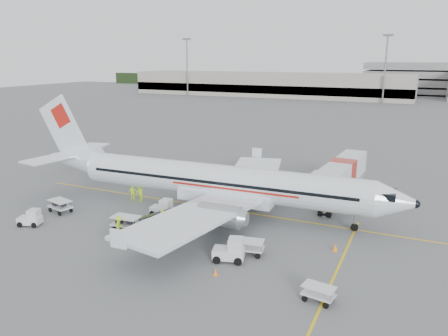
{
  "coord_description": "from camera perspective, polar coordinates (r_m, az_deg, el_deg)",
  "views": [
    {
      "loc": [
        18.71,
        -38.39,
        15.17
      ],
      "look_at": [
        0.0,
        2.0,
        3.8
      ],
      "focal_mm": 35.0,
      "sensor_mm": 36.0,
      "label": 1
    }
  ],
  "objects": [
    {
      "name": "ground",
      "position": [
        45.32,
        -1.07,
        -5.23
      ],
      "size": [
        360.0,
        360.0,
        0.0
      ],
      "primitive_type": "plane",
      "color": "#56595B"
    },
    {
      "name": "stripe_lead",
      "position": [
        45.32,
        -1.07,
        -5.22
      ],
      "size": [
        44.0,
        0.2,
        0.01
      ],
      "primitive_type": "cube",
      "color": "yellow",
      "rests_on": "ground"
    },
    {
      "name": "stripe_cross",
      "position": [
        34.29,
        14.71,
        -12.43
      ],
      "size": [
        0.2,
        20.0,
        0.01
      ],
      "primitive_type": "cube",
      "color": "yellow",
      "rests_on": "ground"
    },
    {
      "name": "terminal_west",
      "position": [
        178.65,
        5.72,
        10.83
      ],
      "size": [
        110.0,
        22.0,
        9.0
      ],
      "primitive_type": null,
      "color": "gray",
      "rests_on": "ground"
    },
    {
      "name": "parking_garage",
      "position": [
        198.66,
        27.13,
        10.43
      ],
      "size": [
        62.0,
        24.0,
        14.0
      ],
      "primitive_type": null,
      "color": "slate",
      "rests_on": "ground"
    },
    {
      "name": "treeline",
      "position": [
        214.56,
        20.14,
        10.22
      ],
      "size": [
        300.0,
        3.0,
        6.0
      ],
      "primitive_type": null,
      "color": "black",
      "rests_on": "ground"
    },
    {
      "name": "mast_west",
      "position": [
        179.85,
        -4.83,
        12.95
      ],
      "size": [
        3.2,
        1.2,
        22.0
      ],
      "primitive_type": null,
      "color": "slate",
      "rests_on": "ground"
    },
    {
      "name": "mast_center",
      "position": [
        157.05,
        20.29,
        11.94
      ],
      "size": [
        3.2,
        1.2,
        22.0
      ],
      "primitive_type": null,
      "color": "slate",
      "rests_on": "ground"
    },
    {
      "name": "aircraft",
      "position": [
        42.82,
        -0.73,
        1.17
      ],
      "size": [
        40.4,
        32.21,
        10.84
      ],
      "primitive_type": null,
      "rotation": [
        0.0,
        0.0,
        0.04
      ],
      "color": "white",
      "rests_on": "ground"
    },
    {
      "name": "jet_bridge",
      "position": [
        48.95,
        15.15,
        -1.54
      ],
      "size": [
        4.38,
        16.99,
        4.41
      ],
      "primitive_type": null,
      "rotation": [
        0.0,
        0.0,
        -0.07
      ],
      "color": "silver",
      "rests_on": "ground"
    },
    {
      "name": "belt_loader",
      "position": [
        40.23,
        -7.82,
        -5.87
      ],
      "size": [
        5.37,
        2.98,
        2.75
      ],
      "primitive_type": null,
      "rotation": [
        0.0,
        0.0,
        0.22
      ],
      "color": "silver",
      "rests_on": "ground"
    },
    {
      "name": "tug_fore",
      "position": [
        33.83,
        0.61,
        -10.58
      ],
      "size": [
        2.67,
        1.96,
        1.84
      ],
      "primitive_type": null,
      "rotation": [
        0.0,
        0.0,
        0.27
      ],
      "color": "silver",
      "rests_on": "ground"
    },
    {
      "name": "tug_mid",
      "position": [
        43.5,
        -8.15,
        -5.07
      ],
      "size": [
        2.24,
        1.4,
        1.66
      ],
      "primitive_type": null,
      "rotation": [
        0.0,
        0.0,
        0.08
      ],
      "color": "silver",
      "rests_on": "ground"
    },
    {
      "name": "tug_aft",
      "position": [
        44.35,
        -24.06,
        -5.91
      ],
      "size": [
        2.28,
        1.74,
        1.56
      ],
      "primitive_type": null,
      "rotation": [
        0.0,
        0.0,
        0.33
      ],
      "color": "silver",
      "rests_on": "ground"
    },
    {
      "name": "cart_loaded_a",
      "position": [
        40.41,
        -12.66,
        -7.07
      ],
      "size": [
        2.64,
        1.66,
        1.33
      ],
      "primitive_type": null,
      "rotation": [
        0.0,
        0.0,
        0.06
      ],
      "color": "silver",
      "rests_on": "ground"
    },
    {
      "name": "cart_loaded_b",
      "position": [
        46.89,
        -20.61,
        -4.68
      ],
      "size": [
        2.72,
        1.99,
        1.28
      ],
      "primitive_type": null,
      "rotation": [
        0.0,
        0.0,
        -0.24
      ],
      "color": "silver",
      "rests_on": "ground"
    },
    {
      "name": "cart_empty_a",
      "position": [
        34.98,
        3.29,
        -10.31
      ],
      "size": [
        2.51,
        1.75,
        1.2
      ],
      "primitive_type": null,
      "rotation": [
        0.0,
        0.0,
        0.18
      ],
      "color": "silver",
      "rests_on": "ground"
    },
    {
      "name": "cart_empty_b",
      "position": [
        29.53,
        12.23,
        -15.75
      ],
      "size": [
        2.19,
        1.5,
        1.06
      ],
      "primitive_type": null,
      "rotation": [
        0.0,
        0.0,
        -0.15
      ],
      "color": "silver",
      "rests_on": "ground"
    },
    {
      "name": "cone_nose",
      "position": [
        36.69,
        14.31,
        -9.99
      ],
      "size": [
        0.42,
        0.42,
        0.68
      ],
      "primitive_type": "cone",
      "color": "orange",
      "rests_on": "ground"
    },
    {
      "name": "cone_port",
      "position": [
        63.94,
        4.28,
        0.83
      ],
      "size": [
        0.36,
        0.36,
        0.59
      ],
      "primitive_type": "cone",
      "color": "orange",
      "rests_on": "ground"
    },
    {
      "name": "cone_stbd",
      "position": [
        32.0,
        -1.13,
        -13.41
      ],
      "size": [
        0.34,
        0.34,
        0.55
      ],
      "primitive_type": "cone",
      "color": "orange",
      "rests_on": "ground"
    },
    {
      "name": "crew_a",
      "position": [
        39.86,
        -8.01,
        -6.72
      ],
      "size": [
        0.83,
        0.74,
        1.9
      ],
      "primitive_type": "imported",
      "rotation": [
        0.0,
        0.0,
        0.52
      ],
      "color": "#B5E51F",
      "rests_on": "ground"
    },
    {
      "name": "crew_b",
      "position": [
        47.81,
        -10.98,
        -3.25
      ],
      "size": [
        1.17,
        1.14,
        1.9
      ],
      "primitive_type": "imported",
      "rotation": [
        0.0,
        0.0,
        -0.69
      ],
      "color": "#B5E51F",
      "rests_on": "ground"
    },
    {
      "name": "crew_c",
      "position": [
        39.6,
        -13.53,
        -7.31
      ],
      "size": [
        0.97,
        1.23,
        1.68
      ],
      "primitive_type": "imported",
      "rotation": [
        0.0,
        0.0,
        1.94
      ],
      "color": "#B5E51F",
      "rests_on": "ground"
    },
    {
      "name": "crew_d",
      "position": [
        48.5,
        -11.84,
        -3.17
      ],
      "size": [
        1.06,
        0.86,
        1.69
      ],
      "primitive_type": "imported",
      "rotation": [
        0.0,
        0.0,
        3.68
      ],
      "color": "#B5E51F",
      "rests_on": "ground"
    }
  ]
}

